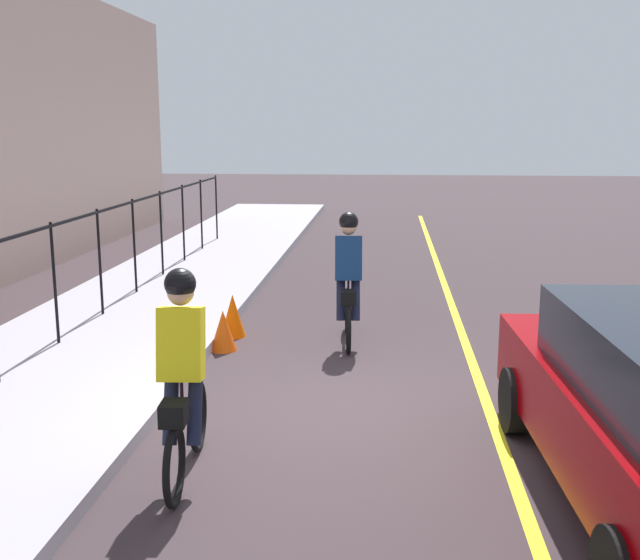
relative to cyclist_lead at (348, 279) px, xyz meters
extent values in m
plane|color=#392D30|center=(-2.57, -0.02, -0.91)|extent=(80.00, 80.00, 0.00)
cube|color=yellow|center=(-2.57, -1.62, -0.91)|extent=(36.00, 0.12, 0.01)
cube|color=#A49FA9|center=(-2.57, 3.38, -0.84)|extent=(40.00, 3.20, 0.15)
cylinder|color=black|center=(-0.79, 3.78, 0.04)|extent=(0.04, 0.04, 1.60)
cylinder|color=black|center=(0.79, 3.78, 0.04)|extent=(0.04, 0.04, 1.60)
cylinder|color=black|center=(2.37, 3.78, 0.04)|extent=(0.04, 0.04, 1.60)
cylinder|color=black|center=(3.94, 3.78, 0.04)|extent=(0.04, 0.04, 1.60)
cylinder|color=black|center=(5.52, 3.78, 0.04)|extent=(0.04, 0.04, 1.60)
cylinder|color=black|center=(7.10, 3.78, 0.04)|extent=(0.04, 0.04, 1.60)
cylinder|color=black|center=(8.67, 3.78, 0.04)|extent=(0.04, 0.04, 1.60)
cube|color=black|center=(-1.57, 3.78, 0.79)|extent=(20.49, 0.04, 0.04)
torus|color=black|center=(0.60, 0.04, -0.58)|extent=(0.66, 0.11, 0.66)
torus|color=black|center=(-0.44, -0.03, -0.58)|extent=(0.66, 0.11, 0.66)
cube|color=black|center=(0.08, 0.01, -0.33)|extent=(0.93, 0.10, 0.24)
cylinder|color=black|center=(-0.07, 0.00, -0.18)|extent=(0.03, 0.03, 0.35)
cube|color=navy|center=(-0.02, 0.00, 0.29)|extent=(0.36, 0.38, 0.63)
sphere|color=tan|center=(0.03, 0.00, 0.71)|extent=(0.22, 0.22, 0.22)
sphere|color=black|center=(0.03, 0.00, 0.78)|extent=(0.26, 0.26, 0.26)
cylinder|color=#191E38|center=(-0.05, 0.10, -0.23)|extent=(0.34, 0.14, 0.65)
cylinder|color=#191E38|center=(-0.03, -0.10, -0.23)|extent=(0.34, 0.14, 0.65)
cube|color=black|center=(-0.39, -0.03, -0.16)|extent=(0.25, 0.22, 0.18)
torus|color=black|center=(-3.60, 1.20, -0.58)|extent=(0.66, 0.11, 0.66)
torus|color=black|center=(-4.64, 1.12, -0.58)|extent=(0.66, 0.11, 0.66)
cube|color=black|center=(-4.12, 1.16, -0.33)|extent=(0.93, 0.10, 0.24)
cylinder|color=black|center=(-4.27, 1.15, -0.18)|extent=(0.03, 0.03, 0.35)
cube|color=yellow|center=(-4.22, 1.15, 0.29)|extent=(0.36, 0.38, 0.63)
sphere|color=tan|center=(-4.17, 1.16, 0.71)|extent=(0.22, 0.22, 0.22)
sphere|color=black|center=(-4.17, 1.16, 0.78)|extent=(0.26, 0.26, 0.26)
cylinder|color=#191E38|center=(-4.25, 1.25, -0.23)|extent=(0.34, 0.14, 0.65)
cylinder|color=#191E38|center=(-4.23, 1.05, -0.23)|extent=(0.34, 0.14, 0.65)
cube|color=black|center=(-4.59, 1.13, -0.16)|extent=(0.25, 0.22, 0.18)
cylinder|color=black|center=(-2.90, -1.79, -0.59)|extent=(0.65, 0.25, 0.64)
cone|color=#FE5800|center=(0.24, 1.65, -0.60)|extent=(0.36, 0.36, 0.61)
cone|color=#F1500A|center=(-0.44, 1.65, -0.64)|extent=(0.36, 0.36, 0.55)
camera|label=1|loc=(-10.05, -0.50, 2.04)|focal=42.45mm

